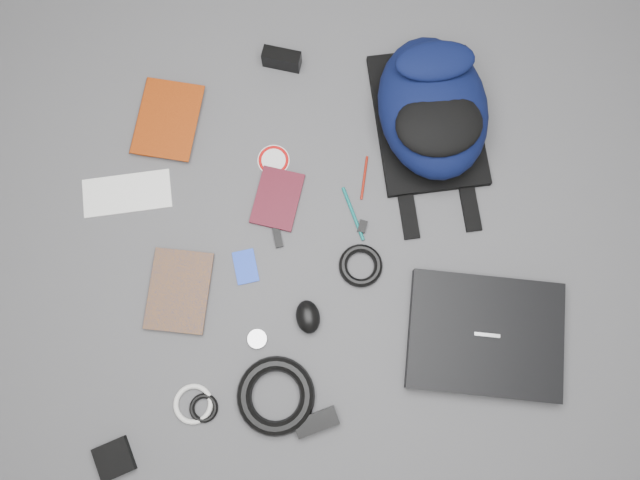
{
  "coord_description": "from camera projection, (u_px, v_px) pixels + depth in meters",
  "views": [
    {
      "loc": [
        -0.03,
        -0.35,
        1.67
      ],
      "look_at": [
        0.0,
        0.0,
        0.02
      ],
      "focal_mm": 35.0,
      "sensor_mm": 36.0,
      "label": 1
    }
  ],
  "objects": [
    {
      "name": "backpack",
      "position": [
        433.0,
        108.0,
        1.69
      ],
      "size": [
        0.33,
        0.47,
        0.19
      ],
      "primitive_type": null,
      "rotation": [
        0.0,
        0.0,
        0.04
      ],
      "color": "black",
      "rests_on": "ground"
    },
    {
      "name": "cable_coil",
      "position": [
        361.0,
        266.0,
        1.68
      ],
      "size": [
        0.13,
        0.13,
        0.02
      ],
      "primitive_type": "torus",
      "rotation": [
        0.0,
        0.0,
        0.06
      ],
      "color": "black",
      "rests_on": "ground"
    },
    {
      "name": "pen_teal",
      "position": [
        353.0,
        214.0,
        1.72
      ],
      "size": [
        0.05,
        0.16,
        0.01
      ],
      "primitive_type": "cylinder",
      "rotation": [
        1.57,
        0.0,
        0.26
      ],
      "color": "#0A615E",
      "rests_on": "ground"
    },
    {
      "name": "white_cable_coil",
      "position": [
        193.0,
        404.0,
        1.61
      ],
      "size": [
        0.13,
        0.13,
        0.01
      ],
      "primitive_type": "torus",
      "rotation": [
        0.0,
        0.0,
        -0.39
      ],
      "color": "white",
      "rests_on": "ground"
    },
    {
      "name": "dvd_case",
      "position": [
        277.0,
        199.0,
        1.73
      ],
      "size": [
        0.17,
        0.2,
        0.01
      ],
      "primitive_type": "cube",
      "rotation": [
        0.0,
        0.0,
        -0.32
      ],
      "color": "#410C16",
      "rests_on": "ground"
    },
    {
      "name": "id_badge",
      "position": [
        246.0,
        267.0,
        1.69
      ],
      "size": [
        0.07,
        0.1,
        0.0
      ],
      "primitive_type": "cube",
      "rotation": [
        0.0,
        0.0,
        0.12
      ],
      "color": "blue",
      "rests_on": "ground"
    },
    {
      "name": "compact_camera",
      "position": [
        282.0,
        59.0,
        1.79
      ],
      "size": [
        0.12,
        0.07,
        0.06
      ],
      "primitive_type": "cube",
      "rotation": [
        0.0,
        0.0,
        -0.31
      ],
      "color": "black",
      "rests_on": "ground"
    },
    {
      "name": "ground",
      "position": [
        320.0,
        242.0,
        1.71
      ],
      "size": [
        4.0,
        4.0,
        0.0
      ],
      "primitive_type": "plane",
      "color": "#4F4F51",
      "rests_on": "ground"
    },
    {
      "name": "usb_black",
      "position": [
        278.0,
        238.0,
        1.7
      ],
      "size": [
        0.03,
        0.06,
        0.01
      ],
      "primitive_type": "cube",
      "rotation": [
        0.0,
        0.0,
        0.12
      ],
      "color": "black",
      "rests_on": "ground"
    },
    {
      "name": "earbud_coil",
      "position": [
        204.0,
        408.0,
        1.61
      ],
      "size": [
        0.09,
        0.09,
        0.01
      ],
      "primitive_type": "torus",
      "rotation": [
        0.0,
        0.0,
        -0.22
      ],
      "color": "black",
      "rests_on": "ground"
    },
    {
      "name": "power_cord_coil",
      "position": [
        276.0,
        396.0,
        1.6
      ],
      "size": [
        0.26,
        0.26,
        0.04
      ],
      "primitive_type": "torus",
      "rotation": [
        0.0,
        0.0,
        -0.33
      ],
      "color": "black",
      "rests_on": "ground"
    },
    {
      "name": "sticker_disc",
      "position": [
        274.0,
        160.0,
        1.75
      ],
      "size": [
        0.12,
        0.12,
        0.0
      ],
      "primitive_type": "cylinder",
      "rotation": [
        0.0,
        0.0,
        -0.41
      ],
      "color": "white",
      "rests_on": "ground"
    },
    {
      "name": "power_brick",
      "position": [
        316.0,
        422.0,
        1.59
      ],
      "size": [
        0.12,
        0.07,
        0.03
      ],
      "primitive_type": "cube",
      "rotation": [
        0.0,
        0.0,
        0.26
      ],
      "color": "black",
      "rests_on": "ground"
    },
    {
      "name": "envelope",
      "position": [
        127.0,
        193.0,
        1.73
      ],
      "size": [
        0.25,
        0.12,
        0.0
      ],
      "primitive_type": "cube",
      "rotation": [
        0.0,
        0.0,
        0.05
      ],
      "color": "white",
      "rests_on": "ground"
    },
    {
      "name": "textbook_red",
      "position": [
        138.0,
        115.0,
        1.77
      ],
      "size": [
        0.22,
        0.27,
        0.03
      ],
      "primitive_type": "imported",
      "rotation": [
        0.0,
        0.0,
        -0.25
      ],
      "color": "maroon",
      "rests_on": "ground"
    },
    {
      "name": "pen_red",
      "position": [
        364.0,
        178.0,
        1.74
      ],
      "size": [
        0.04,
        0.13,
        0.01
      ],
      "primitive_type": "cylinder",
      "rotation": [
        1.57,
        0.0,
        -0.23
      ],
      "color": "maroon",
      "rests_on": "ground"
    },
    {
      "name": "headphone_left",
      "position": [
        198.0,
        281.0,
        1.68
      ],
      "size": [
        0.05,
        0.05,
        0.01
      ],
      "primitive_type": "cylinder",
      "rotation": [
        0.0,
        0.0,
        0.25
      ],
      "color": "silver",
      "rests_on": "ground"
    },
    {
      "name": "key_fob",
      "position": [
        362.0,
        227.0,
        1.71
      ],
      "size": [
        0.03,
        0.04,
        0.01
      ],
      "primitive_type": "cube",
      "rotation": [
        0.0,
        0.0,
        -0.36
      ],
      "color": "black",
      "rests_on": "ground"
    },
    {
      "name": "laptop",
      "position": [
        485.0,
        335.0,
        1.63
      ],
      "size": [
        0.45,
        0.38,
        0.04
      ],
      "primitive_type": "cube",
      "rotation": [
        0.0,
        0.0,
        -0.19
      ],
      "color": "black",
      "rests_on": "ground"
    },
    {
      "name": "headphone_right",
      "position": [
        257.0,
        339.0,
        1.65
      ],
      "size": [
        0.06,
        0.06,
        0.01
      ],
      "primitive_type": "cylinder",
      "rotation": [
        0.0,
        0.0,
        -0.18
      ],
      "color": "silver",
      "rests_on": "ground"
    },
    {
      "name": "mouse",
      "position": [
        308.0,
        317.0,
        1.64
      ],
      "size": [
        0.07,
        0.09,
        0.05
      ],
      "primitive_type": "ellipsoid",
      "rotation": [
        0.0,
        0.0,
        0.09
      ],
      "color": "black",
      "rests_on": "ground"
    },
    {
      "name": "comic_book",
      "position": [
        149.0,
        288.0,
        1.67
      ],
      "size": [
        0.2,
        0.25,
        0.02
      ],
      "primitive_type": "imported",
      "rotation": [
        0.0,
        0.0,
        -0.2
      ],
      "color": "#B76A0D",
      "rests_on": "ground"
    },
    {
      "name": "pouch",
      "position": [
        114.0,
        459.0,
        1.58
      ],
      "size": [
        0.11,
        0.11,
        0.02
      ],
      "primitive_type": "cube",
      "rotation": [
        0.0,
        0.0,
        0.31
      ],
      "color": "black",
      "rests_on": "ground"
    }
  ]
}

